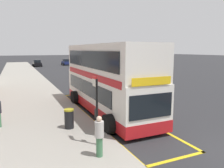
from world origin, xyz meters
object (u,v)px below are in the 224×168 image
bus_stop_sign (96,106)px  litter_bin (69,119)px  pedestrian_further_back (99,135)px  double_decker_bus (106,81)px  parked_car_black_far (37,63)px  parked_car_navy_kerbside (66,62)px

bus_stop_sign → litter_bin: 2.67m
litter_bin → pedestrian_further_back: bearing=-84.2°
double_decker_bus → pedestrian_further_back: size_ratio=6.63×
pedestrian_further_back → double_decker_bus: bearing=65.0°
double_decker_bus → litter_bin: size_ratio=10.41×
pedestrian_further_back → bus_stop_sign: bearing=75.2°
double_decker_bus → parked_car_black_far: bearing=90.5°
parked_car_navy_kerbside → parked_car_black_far: 7.70m
double_decker_bus → litter_bin: double_decker_bus is taller
parked_car_black_far → pedestrian_further_back: bearing=-93.3°
pedestrian_further_back → litter_bin: 3.42m
double_decker_bus → parked_car_black_far: double_decker_bus is taller
pedestrian_further_back → litter_bin: size_ratio=1.57×
parked_car_black_far → double_decker_bus: bearing=-90.0°
double_decker_bus → bus_stop_sign: 5.37m
parked_car_navy_kerbside → litter_bin: 48.28m
bus_stop_sign → litter_bin: (-0.62, 2.32, -1.16)m
double_decker_bus → litter_bin: 4.17m
parked_car_navy_kerbside → pedestrian_further_back: size_ratio=2.70×
double_decker_bus → parked_car_navy_kerbside: 45.32m
pedestrian_further_back → parked_car_black_far: bearing=87.2°
double_decker_bus → parked_car_navy_kerbside: (7.16, 44.74, -1.26)m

